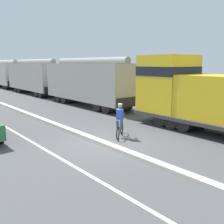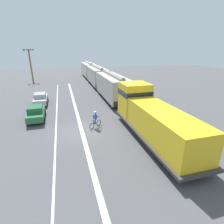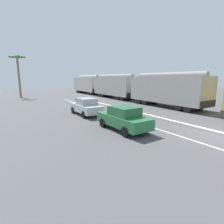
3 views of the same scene
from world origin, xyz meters
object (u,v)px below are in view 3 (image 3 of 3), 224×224
at_px(hopper_car_lead, 167,90).
at_px(parked_car_silver, 86,106).
at_px(hopper_car_trailing, 88,85).
at_px(palm_tree_near, 18,67).
at_px(parked_car_green, 123,118).
at_px(hopper_car_middle, 115,86).

bearing_deg(hopper_car_lead, parked_car_silver, 176.09).
bearing_deg(hopper_car_trailing, palm_tree_near, -174.66).
relative_size(hopper_car_trailing, parked_car_green, 2.50).
bearing_deg(hopper_car_lead, hopper_car_middle, 90.00).
relative_size(hopper_car_middle, hopper_car_trailing, 1.00).
relative_size(hopper_car_trailing, parked_car_silver, 2.52).
bearing_deg(palm_tree_near, hopper_car_trailing, 5.34).
xyz_separation_m(parked_car_silver, palm_tree_near, (-3.74, 21.16, 4.76)).
xyz_separation_m(hopper_car_trailing, palm_tree_near, (-14.18, -1.33, 3.50)).
xyz_separation_m(hopper_car_lead, parked_car_silver, (-10.44, 0.71, -1.26)).
xyz_separation_m(hopper_car_trailing, parked_car_green, (-10.38, -28.49, -1.26)).
bearing_deg(hopper_car_middle, hopper_car_lead, -90.00).
distance_m(hopper_car_lead, parked_car_green, 11.72).
relative_size(hopper_car_lead, parked_car_green, 2.50).
height_order(hopper_car_trailing, palm_tree_near, palm_tree_near).
distance_m(hopper_car_trailing, parked_car_green, 30.35).
xyz_separation_m(hopper_car_trailing, parked_car_silver, (-10.44, -22.49, -1.26)).
xyz_separation_m(hopper_car_lead, parked_car_green, (-10.38, -5.29, -1.26)).
bearing_deg(parked_car_green, palm_tree_near, 97.96).
distance_m(hopper_car_middle, parked_car_silver, 15.14).
bearing_deg(parked_car_silver, parked_car_green, -89.43).
distance_m(hopper_car_trailing, parked_car_silver, 24.83).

